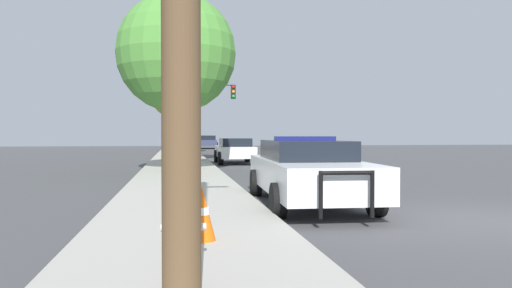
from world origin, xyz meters
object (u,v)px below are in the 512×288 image
Objects in this scene: car_background_distant at (208,142)px; car_background_midblock at (235,150)px; traffic_light at (206,104)px; tree_sidewalk_near at (176,53)px; traffic_cone at (202,213)px; tree_sidewalk_far at (178,91)px; fire_hydrant at (183,224)px; police_car at (307,170)px; tree_sidewalk_mid at (191,68)px.

car_background_midblock is at bearing -87.19° from car_background_distant.
traffic_light is 7.67m from car_background_midblock.
traffic_cone is at bearing -88.55° from tree_sidewalk_near.
tree_sidewalk_near reaches higher than traffic_cone.
tree_sidewalk_far is (-3.04, -12.33, 4.02)m from car_background_distant.
police_car is at bearing 61.09° from fire_hydrant.
tree_sidewalk_mid reaches higher than police_car.
police_car is 40.58m from car_background_distant.
police_car is at bearing -84.67° from tree_sidewalk_far.
traffic_cone is (-0.48, -20.31, -4.49)m from tree_sidewalk_mid.
tree_sidewalk_far is at bearing 101.88° from car_background_midblock.
fire_hydrant reaches higher than traffic_cone.
police_car reaches higher than car_background_distant.
tree_sidewalk_far reaches higher than car_background_distant.
car_background_distant is at bearing 86.19° from traffic_light.
tree_sidewalk_mid is (0.73, 21.29, 4.45)m from fire_hydrant.
fire_hydrant is at bearing -90.06° from tree_sidewalk_far.
tree_sidewalk_far is at bearing 89.74° from tree_sidewalk_near.
tree_sidewalk_mid is 1.00× the size of tree_sidewalk_far.
traffic_light is at bearing -90.50° from car_background_distant.
fire_hydrant is 0.18× the size of car_background_midblock.
tree_sidewalk_mid is at bearing -92.24° from car_background_distant.
car_background_midblock is at bearing 65.51° from tree_sidewalk_near.
car_background_distant reaches higher than traffic_cone.
police_car is 22.04m from traffic_light.
tree_sidewalk_far reaches higher than police_car.
traffic_cone is at bearing -93.51° from traffic_light.
tree_sidewalk_far is (0.09, 19.86, 0.27)m from tree_sidewalk_near.
traffic_light reaches higher than fire_hydrant.
police_car is at bearing 57.86° from traffic_cone.
tree_sidewalk_near is at bearing 90.25° from fire_hydrant.
car_background_midblock reaches higher than traffic_cone.
tree_sidewalk_mid reaches higher than car_background_midblock.
tree_sidewalk_mid reaches higher than tree_sidewalk_near.
tree_sidewalk_near reaches higher than fire_hydrant.
tree_sidewalk_near reaches higher than traffic_light.
car_background_distant is (3.08, 45.41, 0.20)m from fire_hydrant.
tree_sidewalk_near is 12.88m from traffic_cone.
tree_sidewalk_near is (-1.89, -13.46, 1.02)m from traffic_light.
car_background_midblock is (0.18, 14.77, -0.04)m from police_car.
traffic_light is 1.16× the size of car_background_midblock.
police_car is 1.16× the size of traffic_light.
traffic_cone is (0.31, -12.24, -3.99)m from tree_sidewalk_near.
traffic_light is 18.96m from car_background_distant.
traffic_cone is (-2.60, -18.62, -0.21)m from car_background_midblock.
police_car is 14.77m from car_background_midblock.
car_background_midblock is 14.35m from tree_sidewalk_far.
traffic_cone is (-1.58, -25.70, -2.96)m from traffic_light.
tree_sidewalk_near is (-0.06, 13.22, 3.94)m from fire_hydrant.
car_background_midblock is at bearing 81.73° from fire_hydrant.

